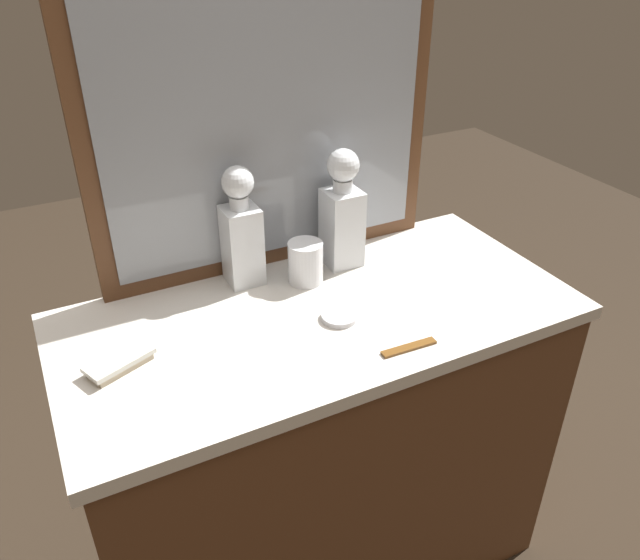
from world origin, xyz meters
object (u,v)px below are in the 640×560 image
object	(u,v)px
crystal_decanter_front	(342,220)
silver_brush_far_right	(120,362)
crystal_tumbler_rear	(306,264)
porcelain_dish	(339,317)
tortoiseshell_comb	(409,347)
crystal_decanter_right	(242,237)

from	to	relation	value
crystal_decanter_front	silver_brush_far_right	world-z (taller)	crystal_decanter_front
crystal_tumbler_rear	silver_brush_far_right	size ratio (longest dim) A/B	0.70
silver_brush_far_right	porcelain_dish	xyz separation A→B (m)	(0.46, -0.05, -0.01)
porcelain_dish	tortoiseshell_comb	size ratio (longest dim) A/B	0.65
tortoiseshell_comb	crystal_tumbler_rear	bearing A→B (deg)	102.02
crystal_tumbler_rear	porcelain_dish	size ratio (longest dim) A/B	1.28
silver_brush_far_right	tortoiseshell_comb	xyz separation A→B (m)	(0.54, -0.21, -0.01)
crystal_decanter_front	silver_brush_far_right	distance (m)	0.62
crystal_decanter_right	tortoiseshell_comb	size ratio (longest dim) A/B	2.36
crystal_decanter_front	tortoiseshell_comb	world-z (taller)	crystal_decanter_front
porcelain_dish	tortoiseshell_comb	distance (m)	0.17
silver_brush_far_right	crystal_decanter_front	bearing A→B (deg)	16.20
crystal_decanter_front	porcelain_dish	bearing A→B (deg)	-119.55
porcelain_dish	crystal_tumbler_rear	bearing A→B (deg)	88.60
porcelain_dish	silver_brush_far_right	bearing A→B (deg)	174.04
porcelain_dish	crystal_decanter_front	bearing A→B (deg)	60.45
silver_brush_far_right	tortoiseshell_comb	world-z (taller)	silver_brush_far_right
crystal_decanter_front	crystal_decanter_right	distance (m)	0.25
silver_brush_far_right	crystal_decanter_right	bearing A→B (deg)	30.39
crystal_decanter_front	crystal_tumbler_rear	xyz separation A→B (m)	(-0.12, -0.04, -0.07)
crystal_decanter_front	crystal_tumbler_rear	world-z (taller)	crystal_decanter_front
crystal_decanter_front	crystal_decanter_right	size ratio (longest dim) A/B	1.02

